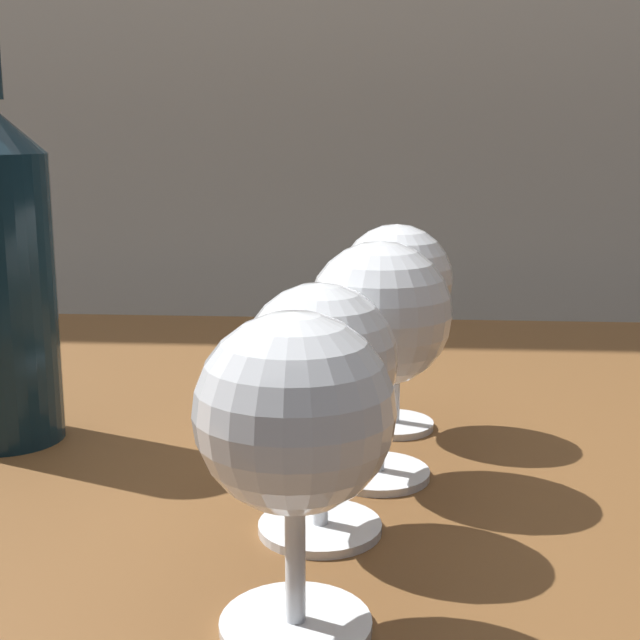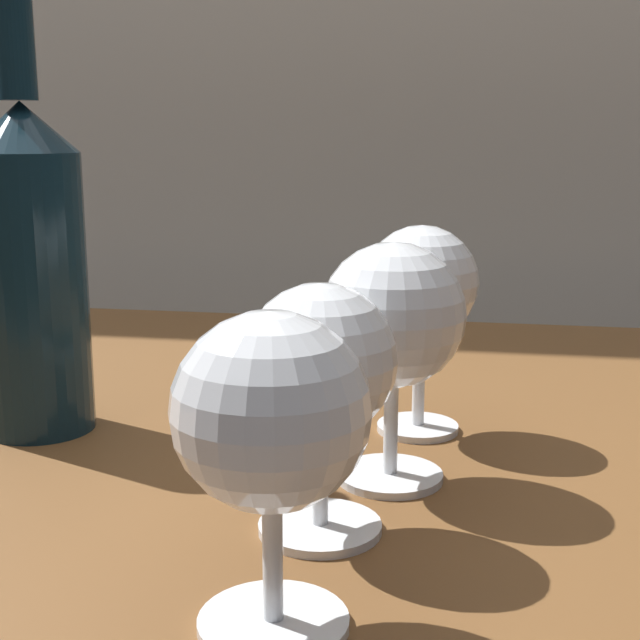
{
  "view_description": "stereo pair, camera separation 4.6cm",
  "coord_description": "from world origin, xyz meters",
  "px_view_note": "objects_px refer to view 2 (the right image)",
  "views": [
    {
      "loc": [
        0.09,
        -0.62,
        0.97
      ],
      "look_at": [
        0.06,
        -0.18,
        0.88
      ],
      "focal_mm": 49.48,
      "sensor_mm": 36.0,
      "label": 1
    },
    {
      "loc": [
        0.13,
        -0.62,
        0.97
      ],
      "look_at": [
        0.06,
        -0.18,
        0.88
      ],
      "focal_mm": 49.48,
      "sensor_mm": 36.0,
      "label": 2
    }
  ],
  "objects_px": {
    "wine_bottle": "(30,262)",
    "wine_glass_port": "(271,421)",
    "wine_glass_rose": "(421,287)",
    "wine_glass_empty": "(320,368)",
    "wine_glass_cabernet": "(393,322)"
  },
  "relations": [
    {
      "from": "wine_bottle",
      "to": "wine_glass_port",
      "type": "bearing_deg",
      "value": -45.35
    },
    {
      "from": "wine_glass_port",
      "to": "wine_glass_rose",
      "type": "height_order",
      "value": "wine_glass_rose"
    },
    {
      "from": "wine_glass_empty",
      "to": "wine_glass_rose",
      "type": "relative_size",
      "value": 0.92
    },
    {
      "from": "wine_glass_empty",
      "to": "wine_glass_cabernet",
      "type": "distance_m",
      "value": 0.09
    },
    {
      "from": "wine_glass_empty",
      "to": "wine_glass_cabernet",
      "type": "height_order",
      "value": "wine_glass_cabernet"
    },
    {
      "from": "wine_glass_rose",
      "to": "wine_glass_port",
      "type": "bearing_deg",
      "value": -99.34
    },
    {
      "from": "wine_glass_port",
      "to": "wine_glass_cabernet",
      "type": "height_order",
      "value": "wine_glass_cabernet"
    },
    {
      "from": "wine_glass_empty",
      "to": "wine_glass_rose",
      "type": "xyz_separation_m",
      "value": [
        0.04,
        0.18,
        0.01
      ]
    },
    {
      "from": "wine_glass_cabernet",
      "to": "wine_glass_empty",
      "type": "bearing_deg",
      "value": -111.09
    },
    {
      "from": "wine_glass_cabernet",
      "to": "wine_glass_port",
      "type": "bearing_deg",
      "value": -101.0
    },
    {
      "from": "wine_glass_rose",
      "to": "wine_glass_empty",
      "type": "bearing_deg",
      "value": -103.13
    },
    {
      "from": "wine_glass_cabernet",
      "to": "wine_bottle",
      "type": "bearing_deg",
      "value": 168.54
    },
    {
      "from": "wine_glass_port",
      "to": "wine_glass_cabernet",
      "type": "bearing_deg",
      "value": 79.0
    },
    {
      "from": "wine_glass_empty",
      "to": "wine_bottle",
      "type": "height_order",
      "value": "wine_bottle"
    },
    {
      "from": "wine_glass_port",
      "to": "wine_bottle",
      "type": "relative_size",
      "value": 0.45
    }
  ]
}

